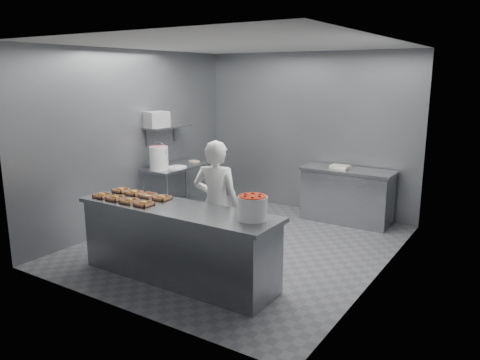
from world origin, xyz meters
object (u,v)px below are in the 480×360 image
(tray_2, at_px, (129,201))
(tray_0, at_px, (102,195))
(tray_5, at_px, (134,193))
(service_counter, at_px, (178,243))
(back_counter, at_px, (347,195))
(tray_7, at_px, (162,198))
(tray_4, at_px, (121,190))
(glaze_bucket, at_px, (159,158))
(tray_1, at_px, (116,198))
(prep_table, at_px, (177,183))
(tray_6, at_px, (148,195))
(strawberry_tub, at_px, (253,207))
(appliance, at_px, (157,120))
(tray_3, at_px, (144,204))
(worker, at_px, (216,204))

(tray_2, bearing_deg, tray_0, 180.00)
(tray_5, bearing_deg, tray_0, -126.98)
(service_counter, relative_size, tray_2, 13.88)
(back_counter, relative_size, tray_7, 8.01)
(tray_4, distance_m, glaze_bucket, 1.50)
(tray_0, xyz_separation_m, tray_1, (0.24, 0.00, 0.00))
(prep_table, relative_size, tray_6, 6.40)
(glaze_bucket, bearing_deg, strawberry_tub, -28.75)
(appliance, bearing_deg, strawberry_tub, -13.50)
(service_counter, height_order, tray_5, tray_5)
(tray_1, distance_m, tray_5, 0.32)
(glaze_bucket, bearing_deg, back_counter, 33.75)
(tray_3, height_order, tray_6, tray_3)
(tray_1, xyz_separation_m, tray_4, (-0.24, 0.32, 0.00))
(tray_4, bearing_deg, glaze_bucket, 112.94)
(tray_0, height_order, tray_6, tray_0)
(tray_4, relative_size, glaze_bucket, 0.41)
(tray_2, relative_size, appliance, 0.54)
(tray_4, xyz_separation_m, worker, (1.23, 0.44, -0.11))
(tray_7, bearing_deg, service_counter, -23.60)
(tray_2, relative_size, tray_6, 1.00)
(tray_1, xyz_separation_m, tray_2, (0.24, 0.00, 0.00))
(service_counter, bearing_deg, tray_2, -165.24)
(tray_6, bearing_deg, tray_5, -180.00)
(tray_2, bearing_deg, tray_3, 0.00)
(back_counter, xyz_separation_m, tray_1, (-1.74, -3.41, 0.47))
(tray_4, distance_m, worker, 1.31)
(tray_7, bearing_deg, tray_1, -146.41)
(tray_0, height_order, worker, worker)
(glaze_bucket, bearing_deg, tray_5, -59.13)
(tray_5, distance_m, worker, 1.08)
(service_counter, xyz_separation_m, tray_5, (-0.84, 0.16, 0.47))
(tray_0, relative_size, tray_7, 1.00)
(tray_4, relative_size, tray_7, 1.00)
(back_counter, bearing_deg, tray_3, -110.36)
(prep_table, height_order, tray_7, tray_7)
(tray_1, height_order, tray_3, same)
(tray_0, bearing_deg, tray_7, 23.88)
(tray_2, relative_size, worker, 0.12)
(tray_7, distance_m, worker, 0.68)
(tray_0, height_order, tray_2, same)
(appliance, bearing_deg, back_counter, 46.20)
(back_counter, height_order, strawberry_tub, strawberry_tub)
(glaze_bucket, xyz_separation_m, appliance, (-0.15, 0.15, 0.59))
(strawberry_tub, bearing_deg, glaze_bucket, 151.25)
(tray_1, distance_m, strawberry_tub, 1.86)
(prep_table, xyz_separation_m, tray_6, (1.05, -1.79, 0.33))
(tray_0, distance_m, glaze_bucket, 1.80)
(service_counter, relative_size, back_counter, 1.73)
(tray_6, bearing_deg, strawberry_tub, -3.10)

